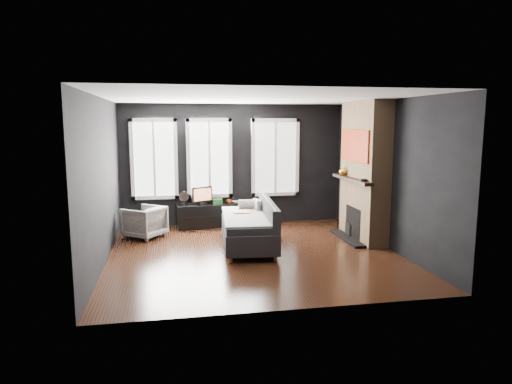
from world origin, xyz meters
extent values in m
plane|color=black|center=(0.00, 0.00, 0.00)|extent=(5.00, 5.00, 0.00)
plane|color=white|center=(0.00, 0.00, 2.70)|extent=(5.00, 5.00, 0.00)
cube|color=black|center=(0.00, 2.50, 1.35)|extent=(5.00, 0.02, 2.70)
cube|color=black|center=(-2.50, 0.00, 1.35)|extent=(0.02, 5.00, 2.70)
cube|color=black|center=(2.50, 0.00, 1.35)|extent=(0.02, 5.00, 2.70)
cube|color=gray|center=(0.24, 0.98, 0.63)|extent=(0.10, 0.34, 0.34)
imported|color=white|center=(-1.95, 1.52, 0.35)|extent=(0.92, 0.93, 0.70)
imported|color=#E04915|center=(-0.14, 2.22, 0.57)|extent=(0.12, 0.10, 0.12)
imported|color=#BAAC90|center=(-0.04, 2.37, 0.62)|extent=(0.15, 0.08, 0.21)
cube|color=#266628|center=(-0.40, 2.21, 0.57)|extent=(0.21, 0.14, 0.11)
imported|color=gold|center=(2.05, 1.05, 1.32)|extent=(0.19, 0.20, 0.19)
cylinder|color=black|center=(2.05, 0.05, 1.25)|extent=(0.17, 0.17, 0.04)
camera|label=1|loc=(-1.39, -7.67, 2.28)|focal=32.00mm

